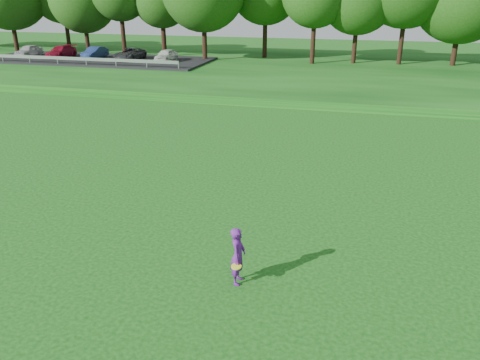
# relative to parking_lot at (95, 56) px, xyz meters

# --- Properties ---
(ground) EXTENTS (140.00, 140.00, 0.00)m
(ground) POSITION_rel_parking_lot_xyz_m (23.90, -32.81, -1.03)
(ground) COLOR #0D430E
(ground) RESTS_ON ground
(berm) EXTENTS (130.00, 30.00, 0.60)m
(berm) POSITION_rel_parking_lot_xyz_m (23.90, 1.19, -0.73)
(berm) COLOR #0D430E
(berm) RESTS_ON ground
(walking_path) EXTENTS (130.00, 1.60, 0.04)m
(walking_path) POSITION_rel_parking_lot_xyz_m (23.90, -12.81, -1.01)
(walking_path) COLOR gray
(walking_path) RESTS_ON ground
(parking_lot) EXTENTS (24.00, 9.00, 1.38)m
(parking_lot) POSITION_rel_parking_lot_xyz_m (0.00, 0.00, 0.00)
(parking_lot) COLOR black
(parking_lot) RESTS_ON berm
(woman) EXTENTS (0.41, 0.71, 1.61)m
(woman) POSITION_rel_parking_lot_xyz_m (24.53, -34.03, -0.23)
(woman) COLOR #5E1C80
(woman) RESTS_ON ground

